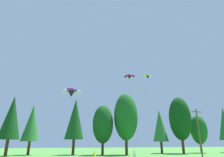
# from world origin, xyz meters

# --- Properties ---
(treeline_tree_d) EXTENTS (4.35, 4.35, 12.48)m
(treeline_tree_d) POSITION_xyz_m (-15.83, 50.69, 7.82)
(treeline_tree_d) COLOR #472D19
(treeline_tree_d) RESTS_ON ground_plane
(treeline_tree_e) EXTENTS (4.07, 4.07, 11.21)m
(treeline_tree_e) POSITION_xyz_m (-11.97, 53.55, 7.02)
(treeline_tree_e) COLOR #472D19
(treeline_tree_e) RESTS_ON ground_plane
(treeline_tree_f) EXTENTS (4.41, 4.41, 12.77)m
(treeline_tree_f) POSITION_xyz_m (-2.28, 51.78, 8.00)
(treeline_tree_f) COLOR #472D19
(treeline_tree_f) RESTS_ON ground_plane
(treeline_tree_g) EXTENTS (4.82, 4.82, 11.17)m
(treeline_tree_g) POSITION_xyz_m (4.14, 50.02, 6.76)
(treeline_tree_g) COLOR #472D19
(treeline_tree_g) RESTS_ON ground_plane
(treeline_tree_h) EXTENTS (5.63, 5.63, 14.17)m
(treeline_tree_h) POSITION_xyz_m (9.50, 49.01, 8.58)
(treeline_tree_h) COLOR #472D19
(treeline_tree_h) RESTS_ON ground_plane
(treeline_tree_i) EXTENTS (4.05, 4.05, 11.15)m
(treeline_tree_i) POSITION_xyz_m (20.48, 53.06, 6.98)
(treeline_tree_i) COLOR #472D19
(treeline_tree_i) RESTS_ON ground_plane
(treeline_tree_j) EXTENTS (5.75, 5.75, 14.62)m
(treeline_tree_j) POSITION_xyz_m (25.55, 51.08, 8.85)
(treeline_tree_j) COLOR #472D19
(treeline_tree_j) RESTS_ON ground_plane
(treeline_tree_k) EXTENTS (4.53, 4.53, 10.12)m
(treeline_tree_k) POSITION_xyz_m (32.18, 52.73, 6.13)
(treeline_tree_k) COLOR #472D19
(treeline_tree_k) RESTS_ON ground_plane
(utility_pole) EXTENTS (2.20, 0.26, 9.06)m
(utility_pole) POSITION_xyz_m (20.74, 38.03, 4.79)
(utility_pole) COLOR brown
(utility_pole) RESTS_ON ground_plane
(kite_flyer_near) EXTENTS (0.48, 0.58, 1.69)m
(kite_flyer_near) POSITION_xyz_m (-1.25, 28.54, 0.99)
(kite_flyer_near) COLOR #4C4C51
(kite_flyer_near) RESTS_ON ground_plane
(kite_flyer_mid) EXTENTS (0.26, 0.57, 1.69)m
(kite_flyer_mid) POSITION_xyz_m (3.79, 28.83, 0.99)
(kite_flyer_mid) COLOR navy
(kite_flyer_mid) RESTS_ON ground_plane
(parafoil_kite_high_purple) EXTENTS (4.38, 9.93, 10.60)m
(parafoil_kite_high_purple) POSITION_xyz_m (-4.02, 37.90, 10.95)
(parafoil_kite_high_purple) COLOR purple
(parafoil_kite_mid_lime_white) EXTENTS (11.43, 16.94, 17.18)m
(parafoil_kite_mid_lime_white) POSITION_xyz_m (13.98, 45.04, 17.81)
(parafoil_kite_mid_lime_white) COLOR #93D633
(parafoil_kite_far_magenta) EXTENTS (11.56, 16.07, 16.33)m
(parafoil_kite_far_magenta) POSITION_xyz_m (8.86, 43.84, 16.94)
(parafoil_kite_far_magenta) COLOR #D12893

